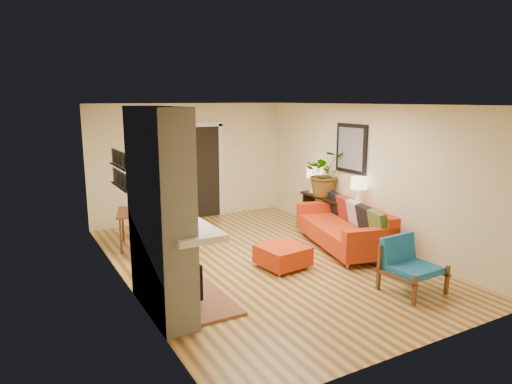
% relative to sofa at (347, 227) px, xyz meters
% --- Properties ---
extents(room_shell, '(6.50, 6.50, 6.50)m').
position_rel_sofa_xyz_m(room_shell, '(-1.11, 2.78, 0.85)').
color(room_shell, '#DAA753').
rests_on(room_shell, ground).
extents(fireplace, '(1.09, 1.68, 2.60)m').
position_rel_sofa_xyz_m(fireplace, '(-3.72, -0.86, 0.86)').
color(fireplace, white).
rests_on(fireplace, ground).
extents(sofa, '(1.45, 2.39, 0.88)m').
position_rel_sofa_xyz_m(sofa, '(0.00, 0.00, 0.00)').
color(sofa, silver).
rests_on(sofa, ground).
extents(ottoman, '(0.79, 0.79, 0.36)m').
position_rel_sofa_xyz_m(ottoman, '(-1.58, -0.30, -0.18)').
color(ottoman, silver).
rests_on(ottoman, ground).
extents(blue_chair, '(0.77, 0.75, 0.76)m').
position_rel_sofa_xyz_m(blue_chair, '(-0.50, -1.90, 0.03)').
color(blue_chair, brown).
rests_on(blue_chair, ground).
extents(dining_table, '(0.93, 1.56, 0.82)m').
position_rel_sofa_xyz_m(dining_table, '(-3.30, 1.93, 0.15)').
color(dining_table, brown).
rests_on(dining_table, ground).
extents(console_table, '(0.34, 1.85, 0.72)m').
position_rel_sofa_xyz_m(console_table, '(0.35, 0.84, 0.19)').
color(console_table, black).
rests_on(console_table, ground).
extents(lamp_near, '(0.30, 0.30, 0.54)m').
position_rel_sofa_xyz_m(lamp_near, '(0.35, 0.12, 0.68)').
color(lamp_near, white).
rests_on(lamp_near, console_table).
extents(lamp_far, '(0.30, 0.30, 0.54)m').
position_rel_sofa_xyz_m(lamp_far, '(0.35, 1.53, 0.68)').
color(lamp_far, white).
rests_on(lamp_far, console_table).
extents(houseplant, '(1.07, 1.01, 0.95)m').
position_rel_sofa_xyz_m(houseplant, '(0.34, 1.12, 0.81)').
color(houseplant, '#1E5919').
rests_on(houseplant, console_table).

